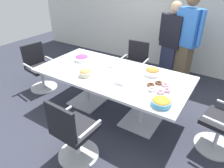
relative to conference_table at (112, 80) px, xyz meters
The scene contains 15 objects.
ground_plane 0.63m from the conference_table, ahead, with size 10.00×10.00×0.01m, color #2D303D.
back_wall 2.52m from the conference_table, 90.00° to the left, with size 8.00×0.10×2.80m, color silver.
conference_table is the anchor object (origin of this frame).
office_chair_1 1.13m from the conference_table, 97.72° to the left, with size 0.57×0.57×0.91m.
office_chair_2 1.71m from the conference_table, behind, with size 0.62×0.62×0.91m.
office_chair_3 1.13m from the conference_table, 82.56° to the right, with size 0.56×0.56×0.91m.
person_standing_0 1.69m from the conference_table, 76.49° to the left, with size 0.61×0.33×1.67m.
person_standing_1 1.75m from the conference_table, 66.68° to the left, with size 0.59×0.37×1.85m.
snack_bowl_cookies 0.45m from the conference_table, 133.55° to the right, with size 0.20×0.20×0.11m.
snack_bowl_pretzels 0.65m from the conference_table, 26.29° to the left, with size 0.24×0.24×0.12m.
snack_bowl_candy_mix 0.76m from the conference_table, 169.94° to the left, with size 0.26×0.26×0.10m.
snack_bowl_chips_orange 1.06m from the conference_table, 23.17° to the right, with size 0.25×0.25×0.10m.
donut_platter 0.82m from the conference_table, ahead, with size 0.34×0.33×0.04m.
plate_stack 0.30m from the conference_table, 119.38° to the left, with size 0.20×0.20×0.03m.
napkin_pile 0.39m from the conference_table, 34.75° to the right, with size 0.16×0.16×0.05m, color white.
Camera 1 is at (1.55, -2.39, 2.15)m, focal length 32.28 mm.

